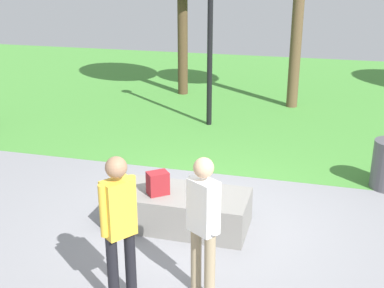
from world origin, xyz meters
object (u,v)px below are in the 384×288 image
at_px(backpack_on_ledge, 158,183).
at_px(skater_watching, 203,218).
at_px(concrete_ledge, 179,209).
at_px(skater_performing_trick, 119,220).
at_px(lamp_post, 210,16).

height_order(backpack_on_ledge, skater_watching, skater_watching).
relative_size(concrete_ledge, backpack_on_ledge, 6.05).
xyz_separation_m(concrete_ledge, skater_performing_trick, (-0.11, -1.77, 0.74)).
height_order(concrete_ledge, skater_performing_trick, skater_performing_trick).
bearing_deg(lamp_post, skater_watching, -77.28).
bearing_deg(skater_watching, lamp_post, 102.72).
bearing_deg(lamp_post, backpack_on_ledge, -85.03).
distance_m(concrete_ledge, skater_watching, 1.74).
bearing_deg(concrete_ledge, skater_watching, -63.94).
xyz_separation_m(skater_watching, lamp_post, (-1.39, 6.14, 1.49)).
bearing_deg(lamp_post, concrete_ledge, -81.72).
xyz_separation_m(concrete_ledge, skater_watching, (0.70, -1.43, 0.70)).
height_order(concrete_ledge, skater_watching, skater_watching).
bearing_deg(concrete_ledge, skater_performing_trick, -93.60).
xyz_separation_m(backpack_on_ledge, lamp_post, (-0.42, 4.81, 1.78)).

